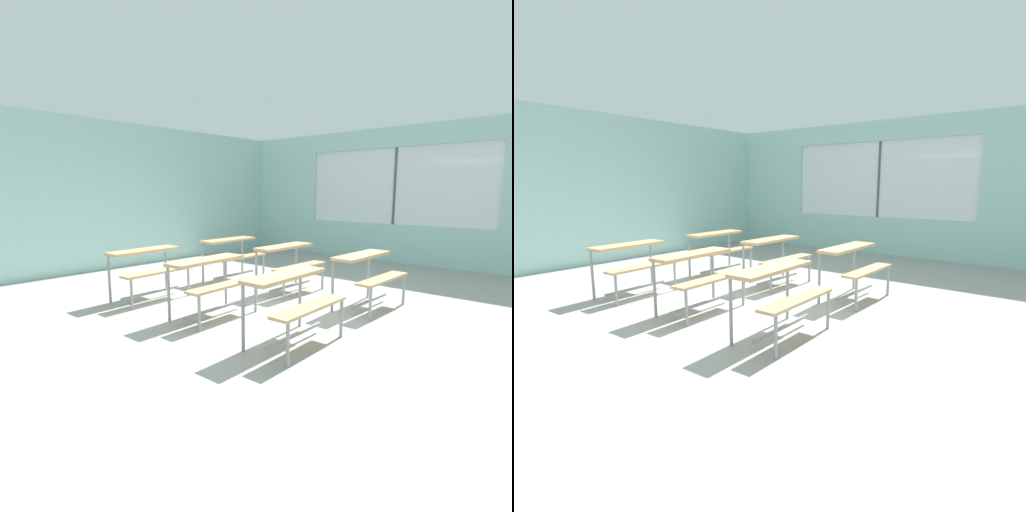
% 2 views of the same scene
% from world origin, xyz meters
% --- Properties ---
extents(ground, '(10.00, 9.00, 0.05)m').
position_xyz_m(ground, '(0.00, 0.00, -0.03)').
color(ground, '#9E9E99').
extents(wall_back, '(10.00, 0.12, 3.00)m').
position_xyz_m(wall_back, '(0.00, 4.50, 1.50)').
color(wall_back, '#A8D1CC').
rests_on(wall_back, ground).
extents(wall_right, '(0.12, 9.00, 3.00)m').
position_xyz_m(wall_right, '(5.00, -0.13, 1.45)').
color(wall_right, '#A8D1CC').
rests_on(wall_right, ground).
extents(desk_bench_r0c0, '(1.12, 0.62, 0.74)m').
position_xyz_m(desk_bench_r0c0, '(-0.56, -0.87, 0.56)').
color(desk_bench_r0c0, tan).
rests_on(desk_bench_r0c0, ground).
extents(desk_bench_r0c1, '(1.11, 0.60, 0.74)m').
position_xyz_m(desk_bench_r0c1, '(1.20, -0.83, 0.56)').
color(desk_bench_r0c1, tan).
rests_on(desk_bench_r0c1, ground).
extents(desk_bench_r1c0, '(1.12, 0.64, 0.74)m').
position_xyz_m(desk_bench_r1c0, '(-0.50, 0.46, 0.56)').
color(desk_bench_r1c0, tan).
rests_on(desk_bench_r1c0, ground).
extents(desk_bench_r1c1, '(1.11, 0.61, 0.74)m').
position_xyz_m(desk_bench_r1c1, '(1.17, 0.51, 0.56)').
color(desk_bench_r1c1, tan).
rests_on(desk_bench_r1c1, ground).
extents(desk_bench_r2c0, '(1.13, 0.64, 0.74)m').
position_xyz_m(desk_bench_r2c0, '(-0.58, 1.79, 0.56)').
color(desk_bench_r2c0, tan).
rests_on(desk_bench_r2c0, ground).
extents(desk_bench_r2c1, '(1.10, 0.59, 0.74)m').
position_xyz_m(desk_bench_r2c1, '(1.18, 1.81, 0.56)').
color(desk_bench_r2c1, tan).
rests_on(desk_bench_r2c1, ground).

